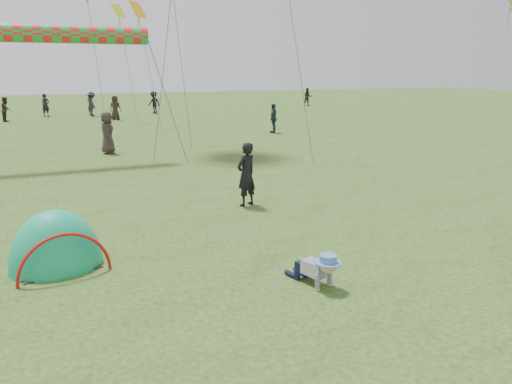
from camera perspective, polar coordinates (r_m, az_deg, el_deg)
name	(u,v)px	position (r m, az deg, el deg)	size (l,w,h in m)	color
ground	(280,309)	(7.53, 2.73, -13.25)	(140.00, 140.00, 0.00)	#20430F
crawling_toddler	(318,268)	(8.24, 7.06, -8.59)	(0.54, 0.78, 0.60)	black
popup_tent	(57,266)	(9.69, -21.76, -7.90)	(1.61, 1.32, 2.08)	teal
standing_adult	(246,174)	(12.71, -1.11, 2.02)	(0.60, 0.39, 1.64)	black
crowd_person_0	(91,104)	(40.80, -18.39, 9.51)	(0.60, 0.39, 1.64)	#262631
crowd_person_1	(308,97)	(48.84, 5.92, 10.76)	(0.82, 0.64, 1.68)	black
crowd_person_3	(92,104)	(39.63, -18.24, 9.53)	(1.16, 0.67, 1.80)	#26242E
crowd_person_4	(107,133)	(21.69, -16.63, 6.50)	(0.85, 0.55, 1.73)	#342926
crowd_person_9	(154,102)	(40.92, -11.57, 10.00)	(1.12, 0.64, 1.73)	black
crowd_person_10	(115,108)	(36.35, -15.79, 9.26)	(0.81, 0.53, 1.66)	black
crowd_person_12	(46,105)	(40.60, -22.92, 9.13)	(0.61, 0.40, 1.67)	black
crowd_person_13	(6,109)	(37.71, -26.65, 8.44)	(0.79, 0.62, 1.63)	#30251E
crowd_person_14	(274,118)	(27.70, 2.02, 8.41)	(0.94, 0.39, 1.60)	#21333B
rainbow_tube_kite	(51,34)	(19.72, -22.35, 16.40)	(0.64, 0.64, 6.69)	red
diamond_kite_2	(510,1)	(23.20, 27.06, 18.83)	(0.75, 0.75, 0.00)	gold
diamond_kite_7	(138,10)	(31.90, -13.36, 19.63)	(1.09, 1.09, 0.00)	orange
diamond_kite_8	(118,11)	(35.37, -15.45, 19.33)	(1.00, 1.00, 0.00)	yellow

